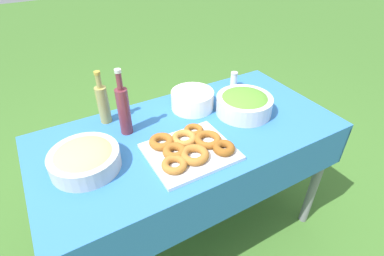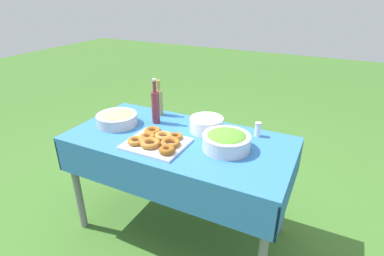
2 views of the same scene
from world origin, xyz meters
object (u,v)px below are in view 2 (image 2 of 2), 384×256
salad_bowl (226,141)px  pasta_bowl (117,118)px  donut_platter (157,141)px  olive_oil_bottle (159,101)px  wine_bottle (155,106)px  plate_stack (207,124)px

salad_bowl → pasta_bowl: salad_bowl is taller
donut_platter → olive_oil_bottle: size_ratio=1.35×
olive_oil_bottle → wine_bottle: bearing=112.6°
salad_bowl → plate_stack: salad_bowl is taller
salad_bowl → wine_bottle: (0.59, -0.14, 0.07)m
salad_bowl → plate_stack: bearing=-40.5°
olive_oil_bottle → plate_stack: bearing=166.4°
salad_bowl → olive_oil_bottle: size_ratio=1.06×
salad_bowl → pasta_bowl: size_ratio=1.02×
plate_stack → olive_oil_bottle: 0.45m
pasta_bowl → olive_oil_bottle: (-0.17, -0.29, 0.06)m
salad_bowl → donut_platter: salad_bowl is taller
olive_oil_bottle → wine_bottle: size_ratio=0.84×
pasta_bowl → plate_stack: size_ratio=1.26×
salad_bowl → pasta_bowl: bearing=0.5°
pasta_bowl → wine_bottle: bearing=-146.6°
salad_bowl → donut_platter: size_ratio=0.78×
olive_oil_bottle → pasta_bowl: bearing=59.4°
plate_stack → donut_platter: bearing=57.9°
salad_bowl → plate_stack: 0.27m
wine_bottle → plate_stack: bearing=-175.0°
plate_stack → salad_bowl: bearing=139.5°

